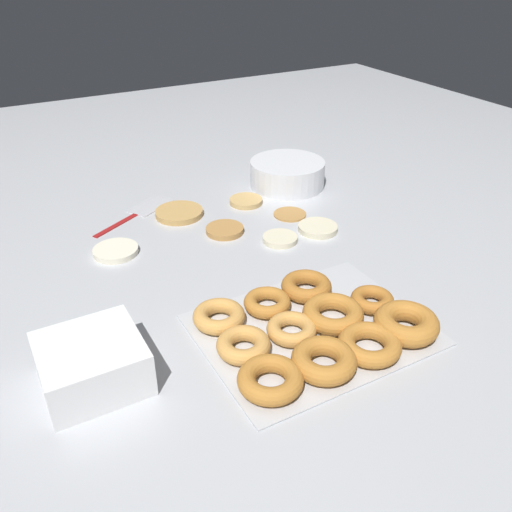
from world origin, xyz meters
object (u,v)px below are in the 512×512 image
object	(u,v)px
pancake_1	(246,201)
batter_bowl	(287,174)
pancake_4	(281,239)
container_stack	(92,364)
pancake_3	(290,213)
pancake_5	(179,213)
pancake_0	(116,251)
pancake_6	(318,228)
donut_tray	(318,328)
pancake_2	(225,230)
spatula	(144,210)

from	to	relation	value
pancake_1	batter_bowl	world-z (taller)	batter_bowl
pancake_4	container_stack	distance (m)	0.55
pancake_3	batter_bowl	size ratio (longest dim) A/B	0.40
pancake_5	container_stack	bearing A→B (deg)	-124.78
pancake_0	pancake_1	distance (m)	0.38
pancake_1	pancake_4	size ratio (longest dim) A/B	1.07
pancake_3	container_stack	world-z (taller)	container_stack
pancake_5	pancake_6	size ratio (longest dim) A/B	1.27
pancake_4	pancake_5	xyz separation A→B (m)	(-0.15, 0.24, 0.00)
pancake_4	donut_tray	xyz separation A→B (m)	(-0.12, -0.32, 0.01)
pancake_0	container_stack	size ratio (longest dim) A/B	0.64
pancake_2	pancake_3	xyz separation A→B (m)	(0.18, 0.00, -0.00)
pancake_1	batter_bowl	xyz separation A→B (m)	(0.15, 0.05, 0.03)
pancake_5	pancake_6	xyz separation A→B (m)	(0.26, -0.23, -0.00)
pancake_5	donut_tray	world-z (taller)	donut_tray
pancake_1	container_stack	xyz separation A→B (m)	(-0.52, -0.47, 0.03)
pancake_5	pancake_2	bearing A→B (deg)	-65.89
pancake_6	pancake_1	bearing A→B (deg)	109.82
donut_tray	spatula	xyz separation A→B (m)	(-0.10, 0.63, -0.02)
pancake_5	pancake_6	distance (m)	0.35
pancake_1	pancake_5	bearing A→B (deg)	174.23
pancake_3	pancake_4	bearing A→B (deg)	-130.24
pancake_3	pancake_5	distance (m)	0.28
batter_bowl	container_stack	world-z (taller)	container_stack
pancake_0	pancake_2	bearing A→B (deg)	-6.42
pancake_6	container_stack	world-z (taller)	container_stack
pancake_6	batter_bowl	distance (m)	0.27
pancake_1	pancake_0	bearing A→B (deg)	-166.63
pancake_6	batter_bowl	bearing A→B (deg)	73.74
pancake_2	batter_bowl	world-z (taller)	batter_bowl
container_stack	pancake_4	bearing A→B (deg)	26.60
spatula	pancake_1	bearing A→B (deg)	-49.28
pancake_3	pancake_4	xyz separation A→B (m)	(-0.09, -0.11, 0.00)
pancake_2	spatula	bearing A→B (deg)	122.22
spatula	pancake_5	bearing A→B (deg)	-75.22
pancake_2	pancake_5	world-z (taller)	pancake_5
pancake_4	spatula	size ratio (longest dim) A/B	0.34
pancake_1	pancake_6	size ratio (longest dim) A/B	0.92
pancake_5	batter_bowl	world-z (taller)	batter_bowl
spatula	pancake_6	bearing A→B (deg)	-72.66
pancake_1	pancake_5	world-z (taller)	pancake_5
pancake_5	pancake_6	bearing A→B (deg)	-42.25
pancake_0	pancake_4	distance (m)	0.37
pancake_4	pancake_6	distance (m)	0.10
container_stack	pancake_3	bearing A→B (deg)	31.25
pancake_2	pancake_5	size ratio (longest dim) A/B	0.75
spatula	pancake_2	bearing A→B (deg)	-87.47
pancake_6	container_stack	xyz separation A→B (m)	(-0.59, -0.25, 0.03)
pancake_2	pancake_0	bearing A→B (deg)	173.58
pancake_0	pancake_6	size ratio (longest dim) A/B	1.06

